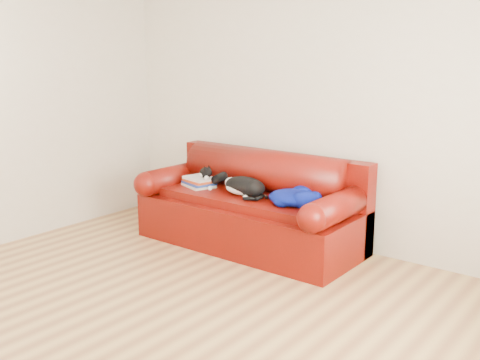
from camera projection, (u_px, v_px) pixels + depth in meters
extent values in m
plane|color=brown|center=(164.00, 312.00, 3.95)|extent=(4.50, 4.50, 0.00)
cube|color=beige|center=(315.00, 106.00, 5.20)|extent=(4.50, 0.02, 2.60)
cube|color=#360A02|center=(250.00, 224.00, 5.28)|extent=(2.10, 0.90, 0.42)
cube|color=#360A02|center=(247.00, 200.00, 5.19)|extent=(1.66, 0.62, 0.10)
cylinder|color=black|center=(156.00, 232.00, 5.63)|extent=(0.06, 0.06, 0.05)
cylinder|color=black|center=(317.00, 277.00, 4.51)|extent=(0.06, 0.06, 0.05)
cylinder|color=black|center=(200.00, 217.00, 6.13)|extent=(0.06, 0.06, 0.05)
cylinder|color=black|center=(355.00, 254.00, 5.02)|extent=(0.06, 0.06, 0.05)
cube|color=#360A02|center=(272.00, 194.00, 5.51)|extent=(2.10, 0.18, 0.85)
cylinder|color=#360A02|center=(266.00, 171.00, 5.37)|extent=(1.70, 0.40, 0.40)
cylinder|color=#360A02|center=(178.00, 176.00, 5.77)|extent=(0.24, 0.88, 0.24)
sphere|color=#360A02|center=(146.00, 184.00, 5.43)|extent=(0.24, 0.24, 0.24)
cylinder|color=#360A02|center=(339.00, 206.00, 4.65)|extent=(0.24, 0.88, 0.24)
sphere|color=#360A02|center=(312.00, 218.00, 4.31)|extent=(0.24, 0.24, 0.24)
cube|color=beige|center=(199.00, 185.00, 5.50)|extent=(0.37, 0.33, 0.02)
cube|color=white|center=(199.00, 185.00, 5.50)|extent=(0.36, 0.31, 0.02)
cube|color=#1D39A0|center=(199.00, 183.00, 5.49)|extent=(0.36, 0.31, 0.02)
cube|color=white|center=(199.00, 183.00, 5.49)|extent=(0.34, 0.29, 0.02)
cube|color=#BB3B15|center=(199.00, 180.00, 5.49)|extent=(0.34, 0.29, 0.02)
cube|color=white|center=(199.00, 180.00, 5.49)|extent=(0.32, 0.28, 0.02)
cube|color=silver|center=(199.00, 178.00, 5.48)|extent=(0.32, 0.27, 0.02)
cube|color=white|center=(199.00, 178.00, 5.48)|extent=(0.31, 0.26, 0.02)
ellipsoid|color=black|center=(245.00, 186.00, 5.14)|extent=(0.46, 0.31, 0.18)
ellipsoid|color=silver|center=(240.00, 190.00, 5.13)|extent=(0.32, 0.19, 0.11)
ellipsoid|color=silver|center=(231.00, 183.00, 5.25)|extent=(0.14, 0.13, 0.11)
ellipsoid|color=black|center=(255.00, 190.00, 5.06)|extent=(0.21, 0.21, 0.15)
ellipsoid|color=black|center=(226.00, 175.00, 5.34)|extent=(0.15, 0.14, 0.11)
ellipsoid|color=silver|center=(222.00, 177.00, 5.32)|extent=(0.07, 0.06, 0.04)
sphere|color=#BF7272|center=(221.00, 177.00, 5.33)|extent=(0.01, 0.01, 0.01)
cone|color=black|center=(224.00, 171.00, 5.30)|extent=(0.06, 0.05, 0.05)
cone|color=black|center=(229.00, 170.00, 5.33)|extent=(0.06, 0.05, 0.05)
cylinder|color=black|center=(260.00, 197.00, 4.98)|extent=(0.07, 0.15, 0.04)
sphere|color=silver|center=(227.00, 190.00, 5.28)|extent=(0.04, 0.04, 0.04)
sphere|color=silver|center=(245.00, 198.00, 5.00)|extent=(0.04, 0.04, 0.04)
ellipsoid|color=#02074C|center=(292.00, 197.00, 4.85)|extent=(0.45, 0.41, 0.13)
ellipsoid|color=#02074C|center=(305.00, 199.00, 4.73)|extent=(0.28, 0.24, 0.15)
ellipsoid|color=#02074C|center=(285.00, 195.00, 4.96)|extent=(0.28, 0.31, 0.10)
ellipsoid|color=#02074C|center=(302.00, 193.00, 4.93)|extent=(0.23, 0.19, 0.15)
ellipsoid|color=#02074C|center=(283.00, 201.00, 4.78)|extent=(0.18, 0.19, 0.10)
ellipsoid|color=silver|center=(296.00, 198.00, 4.75)|extent=(0.19, 0.08, 0.04)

